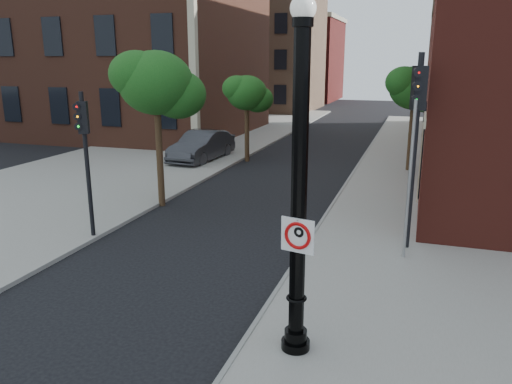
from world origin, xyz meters
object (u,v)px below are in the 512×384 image
(no_parking_sign, at_px, (298,235))
(traffic_signal_right, at_px, (416,121))
(lamppost, at_px, (299,204))
(parked_car, at_px, (202,146))
(traffic_signal_left, at_px, (85,142))

(no_parking_sign, relative_size, traffic_signal_right, 0.11)
(lamppost, height_order, traffic_signal_right, lamppost)
(lamppost, xyz_separation_m, parked_car, (-9.01, 15.90, -2.05))
(lamppost, xyz_separation_m, no_parking_sign, (0.03, -0.16, -0.49))
(traffic_signal_right, bearing_deg, lamppost, -124.15)
(parked_car, height_order, traffic_signal_left, traffic_signal_left)
(no_parking_sign, height_order, traffic_signal_right, traffic_signal_right)
(traffic_signal_left, bearing_deg, parked_car, 74.01)
(no_parking_sign, xyz_separation_m, parked_car, (-9.04, 16.05, -1.55))
(lamppost, xyz_separation_m, traffic_signal_right, (1.72, 5.90, 0.78))
(parked_car, bearing_deg, traffic_signal_left, -77.74)
(lamppost, height_order, parked_car, lamppost)
(lamppost, relative_size, traffic_signal_right, 1.14)
(lamppost, bearing_deg, traffic_signal_left, 151.11)
(no_parking_sign, relative_size, parked_car, 0.12)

